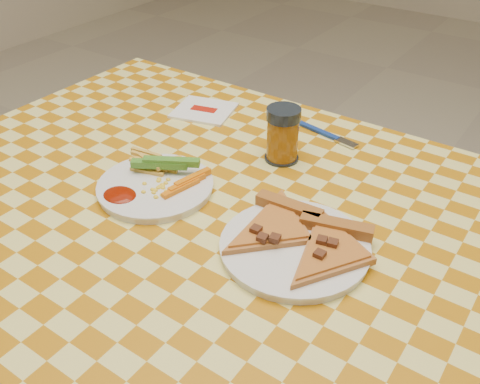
% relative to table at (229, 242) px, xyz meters
% --- Properties ---
extents(table, '(1.28, 0.88, 0.76)m').
position_rel_table_xyz_m(table, '(0.00, 0.00, 0.00)').
color(table, silver).
rests_on(table, ground).
extents(plate_left, '(0.27, 0.27, 0.01)m').
position_rel_table_xyz_m(plate_left, '(-0.14, -0.03, 0.08)').
color(plate_left, white).
rests_on(plate_left, table).
extents(plate_right, '(0.30, 0.30, 0.01)m').
position_rel_table_xyz_m(plate_right, '(0.15, -0.03, 0.08)').
color(plate_right, white).
rests_on(plate_right, table).
extents(fries_veggies, '(0.19, 0.17, 0.04)m').
position_rel_table_xyz_m(fries_veggies, '(-0.15, -0.01, 0.10)').
color(fries_veggies, '#F0BC4C').
rests_on(fries_veggies, plate_left).
extents(pizza_slices, '(0.27, 0.25, 0.02)m').
position_rel_table_xyz_m(pizza_slices, '(0.15, -0.01, 0.09)').
color(pizza_slices, '#BA6F39').
rests_on(pizza_slices, plate_right).
extents(drink_glass, '(0.07, 0.07, 0.11)m').
position_rel_table_xyz_m(drink_glass, '(-0.01, 0.20, 0.13)').
color(drink_glass, black).
rests_on(drink_glass, table).
extents(napkin, '(0.16, 0.15, 0.01)m').
position_rel_table_xyz_m(napkin, '(-0.27, 0.28, 0.08)').
color(napkin, white).
rests_on(napkin, table).
extents(fork, '(0.15, 0.05, 0.01)m').
position_rel_table_xyz_m(fork, '(0.02, 0.33, 0.08)').
color(fork, navy).
rests_on(fork, table).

